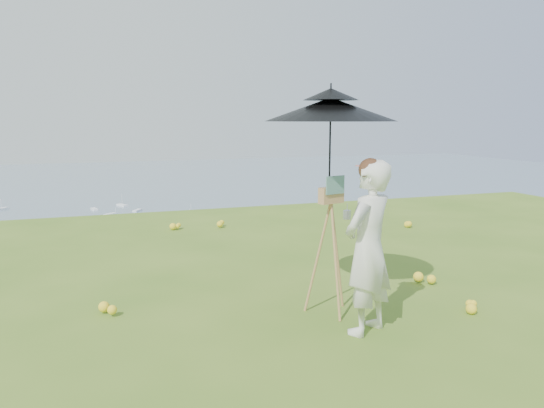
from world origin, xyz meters
name	(u,v)px	position (x,y,z in m)	size (l,w,h in m)	color
ground	(487,289)	(0.00, 0.00, 0.00)	(14.00, 14.00, 0.00)	#4F7722
shoreline_tier	(131,367)	(0.00, 75.00, -36.00)	(170.00, 28.00, 8.00)	gray
bay_water	(101,201)	(0.00, 240.00, -34.00)	(700.00, 700.00, 0.00)	slate
slope_trees	(160,338)	(0.00, 35.00, -15.00)	(110.00, 50.00, 6.00)	#254916
harbor_town	(129,327)	(0.00, 75.00, -29.50)	(110.00, 22.00, 5.00)	silver
moored_boats	(65,240)	(-12.50, 161.00, -33.65)	(140.00, 140.00, 0.70)	white
wildflowers	(474,278)	(0.00, 0.25, 0.06)	(10.00, 10.50, 0.12)	yellow
painter	(368,248)	(-2.12, -0.70, 0.86)	(0.63, 0.41, 1.73)	white
field_easel	(330,245)	(-2.24, -0.10, 0.76)	(0.58, 0.58, 1.52)	#AF8B49
sun_umbrella	(330,143)	(-2.25, -0.07, 1.86)	(1.38, 1.38, 1.22)	black
painter_cap	(371,165)	(-2.12, -0.70, 1.68)	(0.22, 0.26, 0.10)	#CD7470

